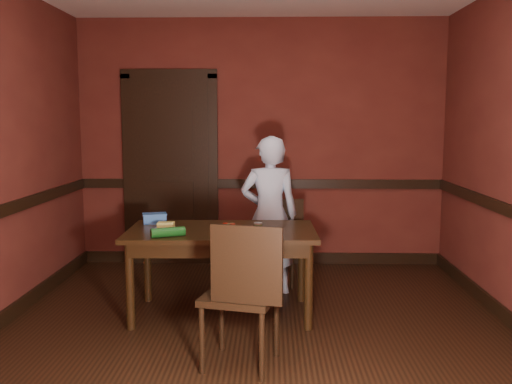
# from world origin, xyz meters

# --- Properties ---
(floor) EXTENTS (4.00, 4.50, 0.01)m
(floor) POSITION_xyz_m (0.00, 0.00, 0.00)
(floor) COLOR black
(floor) RESTS_ON ground
(wall_back) EXTENTS (4.00, 0.02, 2.70)m
(wall_back) POSITION_xyz_m (0.00, 2.25, 1.35)
(wall_back) COLOR #59221B
(wall_back) RESTS_ON ground
(wall_front) EXTENTS (4.00, 0.02, 2.70)m
(wall_front) POSITION_xyz_m (0.00, -2.25, 1.35)
(wall_front) COLOR #59221B
(wall_front) RESTS_ON ground
(dado_back) EXTENTS (4.00, 0.03, 0.10)m
(dado_back) POSITION_xyz_m (0.00, 2.23, 0.90)
(dado_back) COLOR black
(dado_back) RESTS_ON ground
(baseboard_back) EXTENTS (4.00, 0.03, 0.12)m
(baseboard_back) POSITION_xyz_m (0.00, 2.23, 0.06)
(baseboard_back) COLOR black
(baseboard_back) RESTS_ON ground
(door) EXTENTS (1.05, 0.07, 2.20)m
(door) POSITION_xyz_m (-1.00, 2.22, 1.09)
(door) COLOR black
(door) RESTS_ON ground
(dining_table) EXTENTS (1.55, 0.90, 0.72)m
(dining_table) POSITION_xyz_m (-0.29, 0.53, 0.36)
(dining_table) COLOR black
(dining_table) RESTS_ON floor
(chair_far) EXTENTS (0.48, 0.48, 0.87)m
(chair_far) POSITION_xyz_m (0.19, 1.06, 0.43)
(chair_far) COLOR black
(chair_far) RESTS_ON floor
(chair_near) EXTENTS (0.55, 0.55, 0.97)m
(chair_near) POSITION_xyz_m (-0.08, -0.45, 0.49)
(chair_near) COLOR black
(chair_near) RESTS_ON floor
(person) EXTENTS (0.56, 0.39, 1.46)m
(person) POSITION_xyz_m (0.10, 1.16, 0.73)
(person) COLOR silver
(person) RESTS_ON floor
(sandwich_plate) EXTENTS (0.27, 0.27, 0.07)m
(sandwich_plate) POSITION_xyz_m (-0.22, 0.44, 0.74)
(sandwich_plate) COLOR silver
(sandwich_plate) RESTS_ON dining_table
(sauce_jar) EXTENTS (0.07, 0.07, 0.08)m
(sauce_jar) POSITION_xyz_m (0.01, 0.41, 0.76)
(sauce_jar) COLOR #547D3D
(sauce_jar) RESTS_ON dining_table
(cheese_saucer) EXTENTS (0.18, 0.18, 0.06)m
(cheese_saucer) POSITION_xyz_m (-0.75, 0.54, 0.74)
(cheese_saucer) COLOR silver
(cheese_saucer) RESTS_ON dining_table
(food_tub) EXTENTS (0.23, 0.19, 0.09)m
(food_tub) POSITION_xyz_m (-0.89, 0.79, 0.76)
(food_tub) COLOR #3870C8
(food_tub) RESTS_ON dining_table
(wrapped_veg) EXTENTS (0.27, 0.17, 0.07)m
(wrapped_veg) POSITION_xyz_m (-0.67, 0.22, 0.75)
(wrapped_veg) COLOR #114514
(wrapped_veg) RESTS_ON dining_table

